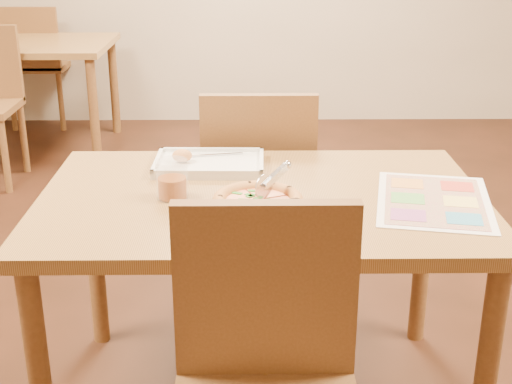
{
  "coord_description": "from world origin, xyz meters",
  "views": [
    {
      "loc": [
        -0.04,
        -1.94,
        1.47
      ],
      "look_at": [
        -0.02,
        -0.11,
        0.77
      ],
      "focal_mm": 50.0,
      "sensor_mm": 36.0,
      "label": 1
    }
  ],
  "objects_px": {
    "pizza_cutter": "(272,179)",
    "pizza": "(258,201)",
    "chair_near": "(266,357)",
    "plate": "(256,207)",
    "glass_tumbler": "(172,182)",
    "bg_table": "(12,55)",
    "dining_table": "(261,221)",
    "menu": "(434,201)",
    "bg_chair_far": "(34,52)",
    "appetizer_tray": "(207,164)",
    "chair_far": "(258,175)"
  },
  "relations": [
    {
      "from": "bg_chair_far",
      "to": "pizza_cutter",
      "type": "relative_size",
      "value": 4.24
    },
    {
      "from": "chair_far",
      "to": "appetizer_tray",
      "type": "distance_m",
      "value": 0.43
    },
    {
      "from": "dining_table",
      "to": "menu",
      "type": "distance_m",
      "value": 0.5
    },
    {
      "from": "pizza_cutter",
      "to": "dining_table",
      "type": "bearing_deg",
      "value": 61.08
    },
    {
      "from": "bg_table",
      "to": "pizza",
      "type": "height_order",
      "value": "pizza"
    },
    {
      "from": "chair_far",
      "to": "appetizer_tray",
      "type": "relative_size",
      "value": 1.32
    },
    {
      "from": "appetizer_tray",
      "to": "menu",
      "type": "xyz_separation_m",
      "value": [
        0.66,
        -0.3,
        -0.01
      ]
    },
    {
      "from": "chair_far",
      "to": "pizza",
      "type": "distance_m",
      "value": 0.74
    },
    {
      "from": "bg_table",
      "to": "plate",
      "type": "relative_size",
      "value": 5.35
    },
    {
      "from": "pizza",
      "to": "menu",
      "type": "height_order",
      "value": "pizza"
    },
    {
      "from": "dining_table",
      "to": "chair_far",
      "type": "height_order",
      "value": "chair_far"
    },
    {
      "from": "bg_chair_far",
      "to": "pizza",
      "type": "height_order",
      "value": "bg_chair_far"
    },
    {
      "from": "bg_chair_far",
      "to": "menu",
      "type": "relative_size",
      "value": 1.06
    },
    {
      "from": "chair_near",
      "to": "pizza_cutter",
      "type": "relative_size",
      "value": 4.24
    },
    {
      "from": "bg_chair_far",
      "to": "menu",
      "type": "distance_m",
      "value": 3.96
    },
    {
      "from": "bg_chair_far",
      "to": "menu",
      "type": "height_order",
      "value": "bg_chair_far"
    },
    {
      "from": "plate",
      "to": "pizza_cutter",
      "type": "bearing_deg",
      "value": 31.22
    },
    {
      "from": "chair_near",
      "to": "glass_tumbler",
      "type": "distance_m",
      "value": 0.67
    },
    {
      "from": "plate",
      "to": "appetizer_tray",
      "type": "distance_m",
      "value": 0.38
    },
    {
      "from": "pizza",
      "to": "glass_tumbler",
      "type": "relative_size",
      "value": 2.21
    },
    {
      "from": "chair_near",
      "to": "pizza_cutter",
      "type": "distance_m",
      "value": 0.57
    },
    {
      "from": "dining_table",
      "to": "pizza",
      "type": "height_order",
      "value": "pizza"
    },
    {
      "from": "chair_near",
      "to": "bg_table",
      "type": "height_order",
      "value": "chair_near"
    },
    {
      "from": "chair_far",
      "to": "appetizer_tray",
      "type": "bearing_deg",
      "value": 64.41
    },
    {
      "from": "pizza_cutter",
      "to": "menu",
      "type": "relative_size",
      "value": 0.25
    },
    {
      "from": "pizza_cutter",
      "to": "glass_tumbler",
      "type": "height_order",
      "value": "glass_tumbler"
    },
    {
      "from": "bg_table",
      "to": "appetizer_tray",
      "type": "xyz_separation_m",
      "value": [
        1.43,
        -2.56,
        0.1
      ]
    },
    {
      "from": "pizza",
      "to": "appetizer_tray",
      "type": "relative_size",
      "value": 0.71
    },
    {
      "from": "plate",
      "to": "glass_tumbler",
      "type": "height_order",
      "value": "glass_tumbler"
    },
    {
      "from": "appetizer_tray",
      "to": "plate",
      "type": "bearing_deg",
      "value": -66.36
    },
    {
      "from": "pizza",
      "to": "appetizer_tray",
      "type": "height_order",
      "value": "appetizer_tray"
    },
    {
      "from": "chair_near",
      "to": "bg_chair_far",
      "type": "xyz_separation_m",
      "value": [
        -1.6,
        3.9,
        0.0
      ]
    },
    {
      "from": "chair_near",
      "to": "bg_chair_far",
      "type": "bearing_deg",
      "value": 112.29
    },
    {
      "from": "chair_near",
      "to": "pizza_cutter",
      "type": "height_order",
      "value": "chair_near"
    },
    {
      "from": "glass_tumbler",
      "to": "pizza",
      "type": "bearing_deg",
      "value": -20.51
    },
    {
      "from": "plate",
      "to": "glass_tumbler",
      "type": "relative_size",
      "value": 2.12
    },
    {
      "from": "chair_far",
      "to": "bg_chair_far",
      "type": "distance_m",
      "value": 3.14
    },
    {
      "from": "bg_chair_far",
      "to": "chair_far",
      "type": "bearing_deg",
      "value": 120.65
    },
    {
      "from": "menu",
      "to": "bg_table",
      "type": "bearing_deg",
      "value": 126.2
    },
    {
      "from": "pizza_cutter",
      "to": "pizza",
      "type": "bearing_deg",
      "value": 171.97
    },
    {
      "from": "plate",
      "to": "glass_tumbler",
      "type": "xyz_separation_m",
      "value": [
        -0.24,
        0.09,
        0.04
      ]
    },
    {
      "from": "chair_far",
      "to": "menu",
      "type": "xyz_separation_m",
      "value": [
        0.49,
        -0.66,
        0.16
      ]
    },
    {
      "from": "plate",
      "to": "pizza_cutter",
      "type": "height_order",
      "value": "pizza_cutter"
    },
    {
      "from": "chair_near",
      "to": "bg_chair_far",
      "type": "height_order",
      "value": "same"
    },
    {
      "from": "bg_table",
      "to": "glass_tumbler",
      "type": "height_order",
      "value": "glass_tumbler"
    },
    {
      "from": "bg_table",
      "to": "dining_table",
      "type": "bearing_deg",
      "value": -60.26
    },
    {
      "from": "chair_near",
      "to": "glass_tumbler",
      "type": "height_order",
      "value": "chair_near"
    },
    {
      "from": "dining_table",
      "to": "bg_chair_far",
      "type": "bearing_deg",
      "value": 115.85
    },
    {
      "from": "appetizer_tray",
      "to": "chair_near",
      "type": "bearing_deg",
      "value": -78.55
    },
    {
      "from": "appetizer_tray",
      "to": "glass_tumbler",
      "type": "height_order",
      "value": "glass_tumbler"
    }
  ]
}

